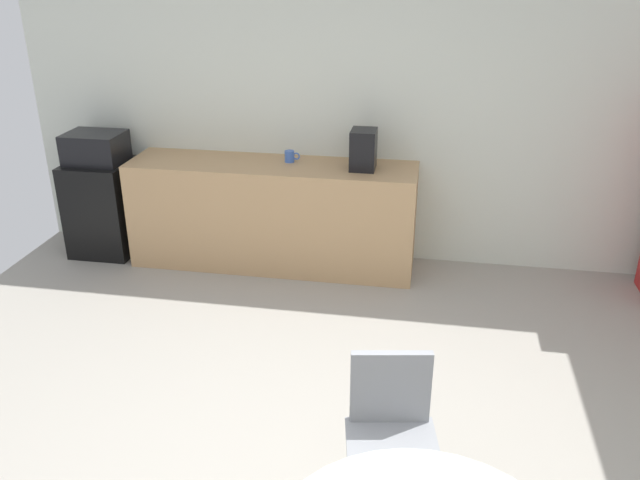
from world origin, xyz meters
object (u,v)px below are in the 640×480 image
Objects in this scene: microwave at (95,148)px; mug_white at (290,156)px; chair_gray at (391,420)px; mini_fridge at (104,207)px; coffee_maker at (363,150)px.

microwave reaches higher than mug_white.
microwave is 3.79m from chair_gray.
microwave is 1.69m from mug_white.
microwave is (0.00, 0.00, 0.55)m from mini_fridge.
microwave reaches higher than chair_gray.
mug_white is at bearing 111.67° from chair_gray.
mini_fridge is 1.00× the size of chair_gray.
mini_fridge is 1.73× the size of microwave.
mini_fridge is at bearing 136.81° from chair_gray.
mini_fridge is 6.44× the size of mug_white.
chair_gray is 2.67m from coffee_maker.
coffee_maker reaches higher than microwave.
chair_gray is at bearing -43.19° from mini_fridge.
mini_fridge reaches higher than chair_gray.
microwave is at bearing 180.00° from coffee_maker.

